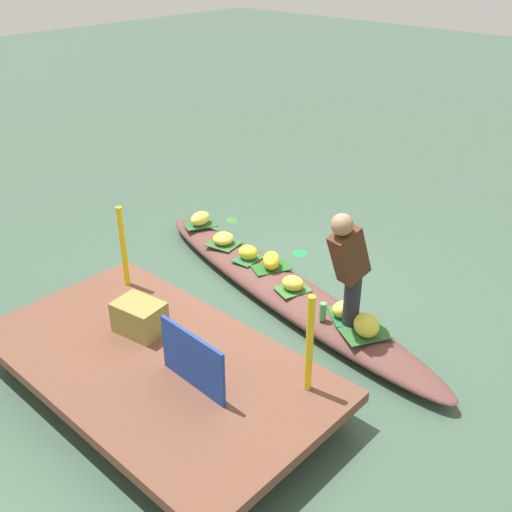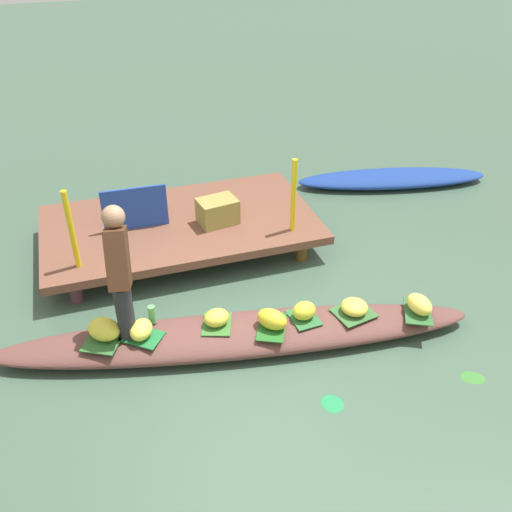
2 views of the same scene
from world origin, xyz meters
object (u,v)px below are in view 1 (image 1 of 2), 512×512
banana_bunch_0 (293,283)px  banana_bunch_5 (200,218)px  market_banner (193,360)px  produce_crate (140,317)px  banana_bunch_3 (366,325)px  vendor_boat (284,290)px  banana_bunch_4 (271,260)px  vendor_person (349,264)px  banana_bunch_6 (223,238)px  water_bottle (323,311)px  banana_bunch_2 (345,309)px  banana_bunch_1 (248,252)px

banana_bunch_0 → banana_bunch_5: size_ratio=0.83×
market_banner → produce_crate: market_banner is taller
banana_bunch_5 → produce_crate: bearing=124.9°
banana_bunch_3 → vendor_boat: bearing=-10.1°
banana_bunch_4 → vendor_person: 1.46m
vendor_person → banana_bunch_0: bearing=-13.2°
banana_bunch_5 → banana_bunch_6: (-0.60, 0.18, -0.02)m
vendor_person → water_bottle: vendor_person is taller
banana_bunch_2 → vendor_boat: bearing=-7.6°
market_banner → banana_bunch_0: bearing=-73.5°
banana_bunch_2 → banana_bunch_0: bearing=-3.5°
banana_bunch_0 → banana_bunch_3: bearing=172.2°
vendor_boat → banana_bunch_1: 0.68m
banana_bunch_3 → vendor_person: size_ratio=0.26×
banana_bunch_0 → market_banner: bearing=104.3°
banana_bunch_4 → market_banner: market_banner is taller
banana_bunch_1 → banana_bunch_2: banana_bunch_1 is taller
banana_bunch_2 → water_bottle: size_ratio=1.40×
vendor_boat → banana_bunch_6: bearing=1.5°
vendor_boat → vendor_person: bearing=175.3°
banana_bunch_5 → banana_bunch_6: 0.63m
market_banner → produce_crate: size_ratio=1.68×
banana_bunch_0 → vendor_person: size_ratio=0.20×
banana_bunch_4 → market_banner: bearing=115.0°
banana_bunch_4 → banana_bunch_5: (1.43, -0.23, -0.01)m
banana_bunch_1 → banana_bunch_5: bearing=-13.2°
banana_bunch_5 → water_bottle: (-2.47, 0.65, 0.00)m
market_banner → produce_crate: (0.92, -0.18, -0.10)m
banana_bunch_3 → water_bottle: banana_bunch_3 is taller
banana_bunch_1 → market_banner: bearing=122.7°
vendor_boat → banana_bunch_2: (-0.88, 0.12, 0.21)m
vendor_person → banana_bunch_3: bearing=-167.9°
banana_bunch_4 → banana_bunch_1: bearing=5.2°
banana_bunch_2 → banana_bunch_4: (1.18, -0.24, 0.01)m
vendor_boat → water_bottle: bearing=168.5°
banana_bunch_3 → banana_bunch_6: size_ratio=1.22×
banana_bunch_0 → banana_bunch_3: size_ratio=0.76×
banana_bunch_5 → vendor_person: (-2.70, 0.61, 0.61)m
banana_bunch_3 → vendor_person: 0.64m
banana_bunch_2 → banana_bunch_3: 0.33m
vendor_boat → banana_bunch_2: bearing=-177.4°
banana_bunch_0 → banana_bunch_2: size_ratio=0.94×
vendor_boat → banana_bunch_1: size_ratio=19.82×
produce_crate → water_bottle: bearing=-125.5°
market_banner → vendor_boat: bearing=-69.0°
vendor_boat → market_banner: bearing=119.0°
vendor_boat → produce_crate: produce_crate is taller
banana_bunch_4 → vendor_boat: bearing=157.5°
produce_crate → banana_bunch_0: bearing=-105.4°
banana_bunch_4 → produce_crate: 1.86m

